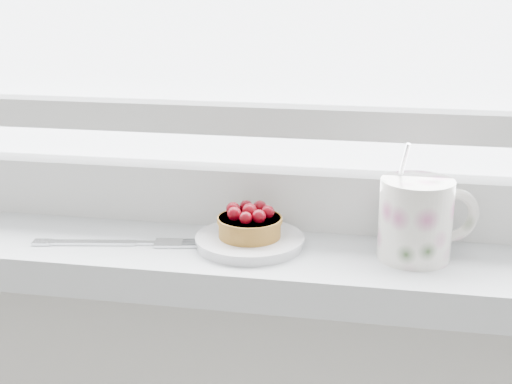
% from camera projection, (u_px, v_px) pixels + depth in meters
% --- Properties ---
extents(saucer, '(0.12, 0.12, 0.01)m').
position_uv_depth(saucer, '(250.00, 241.00, 0.81)').
color(saucer, silver).
rests_on(saucer, windowsill).
extents(raspberry_tart, '(0.07, 0.07, 0.04)m').
position_uv_depth(raspberry_tart, '(250.00, 223.00, 0.80)').
color(raspberry_tart, brown).
rests_on(raspberry_tart, saucer).
extents(floral_mug, '(0.12, 0.10, 0.13)m').
position_uv_depth(floral_mug, '(418.00, 217.00, 0.76)').
color(floral_mug, silver).
rests_on(floral_mug, windowsill).
extents(fork, '(0.21, 0.05, 0.00)m').
position_uv_depth(fork, '(121.00, 243.00, 0.81)').
color(fork, silver).
rests_on(fork, windowsill).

